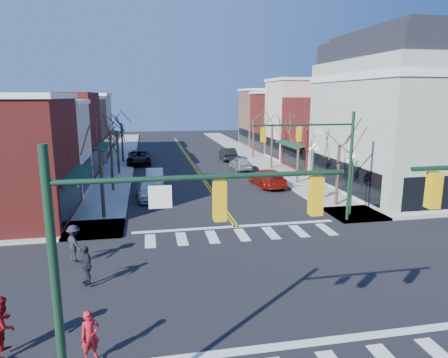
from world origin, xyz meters
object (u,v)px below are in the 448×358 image
car_left_far (139,157)px  pedestrian_dark_b (74,243)px  car_left_mid (155,177)px  car_right_mid (240,163)px  lamppost_corner (352,174)px  car_right_far (228,154)px  pedestrian_red_b (3,325)px  car_right_near (268,178)px  pedestrian_dark_a (86,265)px  lamppost_midblock (313,159)px  car_left_near (148,190)px  victorian_corner (411,114)px  pedestrian_red_a (90,335)px

car_left_far → pedestrian_dark_b: (-2.66, -29.53, 0.24)m
car_left_mid → car_right_mid: car_right_mid is taller
lamppost_corner → car_right_far: 25.96m
car_left_far → pedestrian_red_b: pedestrian_red_b is taller
car_left_mid → car_right_mid: (9.65, 6.25, 0.00)m
lamppost_corner → pedestrian_red_b: bearing=-146.8°
car_right_near → pedestrian_dark_b: size_ratio=2.95×
car_right_far → pedestrian_dark_a: (-12.93, -33.12, 0.20)m
car_right_near → car_right_far: size_ratio=1.10×
lamppost_midblock → car_right_mid: 12.92m
lamppost_corner → car_left_near: lamppost_corner is taller
pedestrian_dark_b → lamppost_midblock: bearing=-93.8°
car_right_mid → pedestrian_dark_b: (-13.91, -23.59, 0.32)m
car_left_far → car_right_mid: (11.25, -5.93, -0.08)m
lamppost_corner → car_right_near: bearing=105.8°
car_right_mid → car_right_far: 6.87m
car_right_mid → pedestrian_dark_a: (-12.98, -26.25, 0.26)m
car_left_far → pedestrian_dark_a: (-1.73, -32.18, 0.18)m
victorian_corner → car_left_mid: 23.05m
pedestrian_dark_a → lamppost_midblock: bearing=104.9°
victorian_corner → pedestrian_dark_a: victorian_corner is taller
lamppost_midblock → victorian_corner: bearing=-3.4°
victorian_corner → pedestrian_red_a: size_ratio=8.95×
car_left_mid → pedestrian_dark_a: (-3.33, -19.99, 0.27)m
car_left_near → car_left_far: 17.40m
car_left_far → pedestrian_dark_a: size_ratio=3.46×
car_left_mid → car_left_far: size_ratio=0.76×
car_right_near → pedestrian_red_b: (-15.36, -21.98, 0.32)m
lamppost_midblock → pedestrian_dark_a: lamppost_midblock is taller
car_right_near → car_right_mid: car_right_near is taller
car_right_near → car_right_mid: (-0.51, 8.72, -0.04)m
car_right_far → lamppost_midblock: bearing=101.9°
pedestrian_red_a → car_right_far: bearing=44.1°
car_right_mid → car_left_mid: bearing=29.7°
pedestrian_dark_b → pedestrian_red_a: bearing=155.5°
car_left_far → car_right_far: (11.20, 0.94, -0.02)m
lamppost_midblock → pedestrian_red_b: size_ratio=2.25×
lamppost_midblock → car_left_mid: size_ratio=0.96×
car_left_mid → car_left_far: 12.29m
lamppost_corner → lamppost_midblock: size_ratio=1.00×
car_left_near → car_right_far: bearing=56.9°
victorian_corner → car_left_far: victorian_corner is taller
lamppost_midblock → pedestrian_dark_b: lamppost_midblock is taller
pedestrian_dark_b → pedestrian_red_b: bearing=135.4°
lamppost_corner → pedestrian_red_a: lamppost_corner is taller
lamppost_midblock → car_left_far: size_ratio=0.73×
car_right_mid → pedestrian_red_a: bearing=65.7°
car_left_far → car_right_mid: bearing=-28.2°
victorian_corner → lamppost_corner: size_ratio=3.29×
car_right_far → pedestrian_red_a: 40.28m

